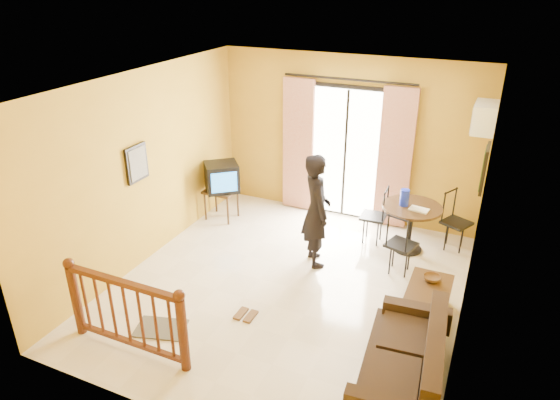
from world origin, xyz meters
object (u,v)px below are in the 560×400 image
at_px(television, 222,177).
at_px(dining_table, 411,215).
at_px(sofa, 407,367).
at_px(coffee_table, 428,299).
at_px(standing_person, 316,211).

xyz_separation_m(television, dining_table, (3.18, 0.23, -0.19)).
bearing_deg(television, sofa, -75.10).
relative_size(coffee_table, standing_person, 0.54).
height_order(television, standing_person, standing_person).
bearing_deg(coffee_table, standing_person, 159.30).
height_order(television, sofa, television).
bearing_deg(television, dining_table, -35.24).
relative_size(dining_table, sofa, 0.53).
height_order(dining_table, standing_person, standing_person).
relative_size(dining_table, coffee_table, 0.98).
bearing_deg(sofa, coffee_table, 85.38).
height_order(dining_table, sofa, sofa).
bearing_deg(dining_table, sofa, -79.45).
height_order(dining_table, coffee_table, dining_table).
height_order(coffee_table, sofa, sofa).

